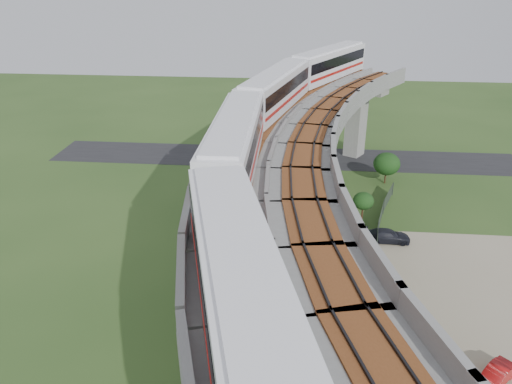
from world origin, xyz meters
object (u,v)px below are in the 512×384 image
(metro_train, at_px, (283,116))
(car_white, at_px, (431,374))
(car_red, at_px, (496,376))
(car_dark, at_px, (388,236))

(metro_train, bearing_deg, car_white, -55.03)
(car_white, height_order, car_red, car_white)
(metro_train, bearing_deg, car_red, -45.03)
(metro_train, xyz_separation_m, car_red, (13.45, -13.46, -11.72))
(car_white, relative_size, car_dark, 0.87)
(metro_train, relative_size, car_dark, 15.20)
(car_white, relative_size, car_red, 1.06)
(metro_train, bearing_deg, car_dark, 17.59)
(car_white, height_order, car_dark, car_white)
(metro_train, relative_size, car_red, 18.49)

